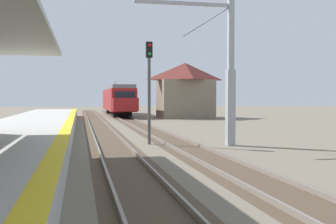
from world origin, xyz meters
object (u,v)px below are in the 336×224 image
Objects in this scene: rail_signal_post at (149,82)px; approaching_train at (118,99)px; catenary_pylon_far_side at (225,73)px; distant_trackside_house at (185,89)px.

approaching_train is at bearing 87.55° from rail_signal_post.
catenary_pylon_far_side is (3.55, -1.35, 0.41)m from rail_signal_post.
distant_trackside_house reaches higher than rail_signal_post.
catenary_pylon_far_side is at bearing -86.64° from approaching_train.
approaching_train is 35.68m from catenary_pylon_far_side.
approaching_train is 3.77× the size of rail_signal_post.
catenary_pylon_far_side is at bearing -20.74° from rail_signal_post.
rail_signal_post reaches higher than approaching_train.
distant_trackside_house is at bearing -49.41° from approaching_train.
distant_trackside_house is at bearing 79.62° from catenary_pylon_far_side.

